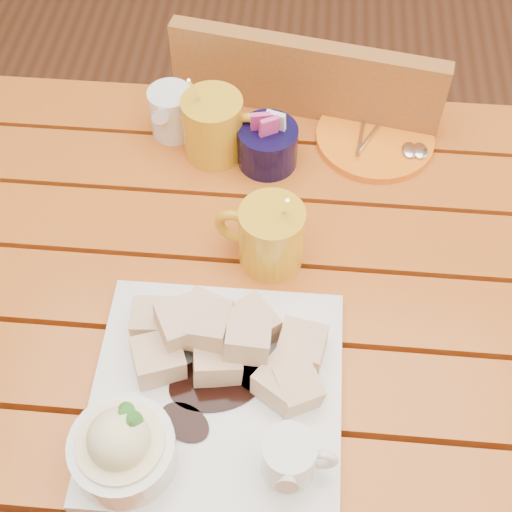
# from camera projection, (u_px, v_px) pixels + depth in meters

# --- Properties ---
(ground) EXTENTS (5.00, 5.00, 0.00)m
(ground) POSITION_uv_depth(u_px,v_px,m) (246.00, 488.00, 1.52)
(ground) COLOR #532A17
(ground) RESTS_ON ground
(table) EXTENTS (1.20, 0.79, 0.75)m
(table) POSITION_uv_depth(u_px,v_px,m) (241.00, 339.00, 1.00)
(table) COLOR #A94815
(table) RESTS_ON ground
(dessert_plate) EXTENTS (0.29, 0.29, 0.12)m
(dessert_plate) POSITION_uv_depth(u_px,v_px,m) (199.00, 397.00, 0.80)
(dessert_plate) COLOR white
(dessert_plate) RESTS_ON table
(coffee_mug_left) EXTENTS (0.12, 0.08, 0.14)m
(coffee_mug_left) POSITION_uv_depth(u_px,v_px,m) (269.00, 235.00, 0.91)
(coffee_mug_left) COLOR gold
(coffee_mug_left) RESTS_ON table
(coffee_mug_right) EXTENTS (0.13, 0.09, 0.15)m
(coffee_mug_right) POSITION_uv_depth(u_px,v_px,m) (215.00, 126.00, 1.03)
(coffee_mug_right) COLOR gold
(coffee_mug_right) RESTS_ON table
(cream_pitcher) EXTENTS (0.09, 0.08, 0.08)m
(cream_pitcher) POSITION_uv_depth(u_px,v_px,m) (173.00, 112.00, 1.06)
(cream_pitcher) COLOR white
(cream_pitcher) RESTS_ON table
(sugar_caddy) EXTENTS (0.09, 0.09, 0.10)m
(sugar_caddy) POSITION_uv_depth(u_px,v_px,m) (268.00, 145.00, 1.03)
(sugar_caddy) COLOR black
(sugar_caddy) RESTS_ON table
(orange_saucer) EXTENTS (0.18, 0.18, 0.02)m
(orange_saucer) POSITION_uv_depth(u_px,v_px,m) (376.00, 138.00, 1.07)
(orange_saucer) COLOR orange
(orange_saucer) RESTS_ON table
(chair_far) EXTENTS (0.48, 0.48, 0.88)m
(chair_far) POSITION_uv_depth(u_px,v_px,m) (308.00, 174.00, 1.39)
(chair_far) COLOR brown
(chair_far) RESTS_ON ground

